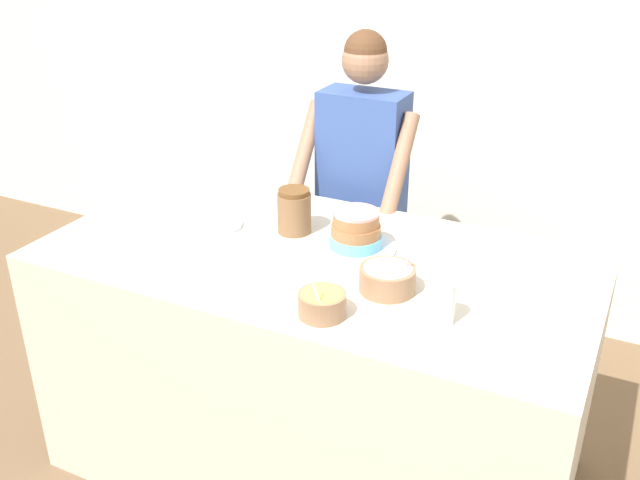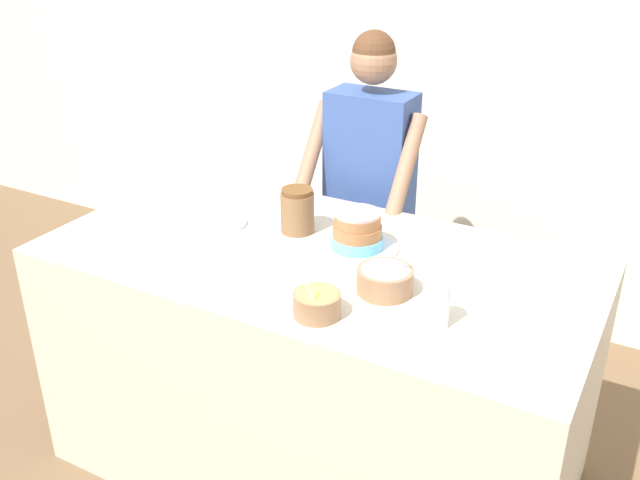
{
  "view_description": "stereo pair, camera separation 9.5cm",
  "coord_description": "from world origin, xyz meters",
  "px_view_note": "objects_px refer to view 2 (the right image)",
  "views": [
    {
      "loc": [
        0.99,
        -1.48,
        2.06
      ],
      "look_at": [
        0.04,
        0.44,
        1.03
      ],
      "focal_mm": 40.0,
      "sensor_mm": 36.0,
      "label": 1
    },
    {
      "loc": [
        1.07,
        -1.44,
        2.06
      ],
      "look_at": [
        0.04,
        0.44,
        1.03
      ],
      "focal_mm": 40.0,
      "sensor_mm": 36.0,
      "label": 2
    }
  ],
  "objects_px": {
    "person_baker": "(369,179)",
    "cake": "(357,234)",
    "ceramic_plate": "(220,223)",
    "drinking_glass": "(437,305)",
    "stoneware_jar": "(297,211)",
    "frosting_bowl_pink": "(385,280)",
    "frosting_bowl_yellow": "(317,303)"
  },
  "relations": [
    {
      "from": "cake",
      "to": "frosting_bowl_yellow",
      "type": "distance_m",
      "value": 0.46
    },
    {
      "from": "ceramic_plate",
      "to": "stoneware_jar",
      "type": "bearing_deg",
      "value": 16.92
    },
    {
      "from": "person_baker",
      "to": "cake",
      "type": "relative_size",
      "value": 5.49
    },
    {
      "from": "frosting_bowl_yellow",
      "to": "cake",
      "type": "bearing_deg",
      "value": 101.32
    },
    {
      "from": "person_baker",
      "to": "drinking_glass",
      "type": "xyz_separation_m",
      "value": [
        0.65,
        -0.92,
        0.04
      ]
    },
    {
      "from": "drinking_glass",
      "to": "frosting_bowl_yellow",
      "type": "bearing_deg",
      "value": -159.83
    },
    {
      "from": "frosting_bowl_pink",
      "to": "stoneware_jar",
      "type": "height_order",
      "value": "frosting_bowl_pink"
    },
    {
      "from": "cake",
      "to": "ceramic_plate",
      "type": "height_order",
      "value": "cake"
    },
    {
      "from": "frosting_bowl_yellow",
      "to": "drinking_glass",
      "type": "bearing_deg",
      "value": 20.17
    },
    {
      "from": "drinking_glass",
      "to": "stoneware_jar",
      "type": "height_order",
      "value": "stoneware_jar"
    },
    {
      "from": "frosting_bowl_yellow",
      "to": "frosting_bowl_pink",
      "type": "relative_size",
      "value": 0.83
    },
    {
      "from": "frosting_bowl_pink",
      "to": "drinking_glass",
      "type": "height_order",
      "value": "frosting_bowl_pink"
    },
    {
      "from": "frosting_bowl_yellow",
      "to": "ceramic_plate",
      "type": "distance_m",
      "value": 0.75
    },
    {
      "from": "ceramic_plate",
      "to": "cake",
      "type": "bearing_deg",
      "value": 6.01
    },
    {
      "from": "person_baker",
      "to": "cake",
      "type": "xyz_separation_m",
      "value": [
        0.23,
        -0.59,
        0.04
      ]
    },
    {
      "from": "person_baker",
      "to": "ceramic_plate",
      "type": "height_order",
      "value": "person_baker"
    },
    {
      "from": "drinking_glass",
      "to": "ceramic_plate",
      "type": "xyz_separation_m",
      "value": [
        -0.96,
        0.27,
        -0.06
      ]
    },
    {
      "from": "frosting_bowl_pink",
      "to": "ceramic_plate",
      "type": "distance_m",
      "value": 0.78
    },
    {
      "from": "person_baker",
      "to": "cake",
      "type": "bearing_deg",
      "value": -68.48
    },
    {
      "from": "cake",
      "to": "frosting_bowl_yellow",
      "type": "height_order",
      "value": "frosting_bowl_yellow"
    },
    {
      "from": "frosting_bowl_yellow",
      "to": "ceramic_plate",
      "type": "height_order",
      "value": "frosting_bowl_yellow"
    },
    {
      "from": "drinking_glass",
      "to": "cake",
      "type": "bearing_deg",
      "value": 141.51
    },
    {
      "from": "person_baker",
      "to": "stoneware_jar",
      "type": "bearing_deg",
      "value": -92.84
    },
    {
      "from": "frosting_bowl_pink",
      "to": "ceramic_plate",
      "type": "xyz_separation_m",
      "value": [
        -0.76,
        0.17,
        -0.04
      ]
    },
    {
      "from": "cake",
      "to": "frosting_bowl_pink",
      "type": "relative_size",
      "value": 1.55
    },
    {
      "from": "cake",
      "to": "drinking_glass",
      "type": "xyz_separation_m",
      "value": [
        0.42,
        -0.33,
        0.01
      ]
    },
    {
      "from": "drinking_glass",
      "to": "ceramic_plate",
      "type": "height_order",
      "value": "drinking_glass"
    },
    {
      "from": "person_baker",
      "to": "stoneware_jar",
      "type": "relative_size",
      "value": 9.51
    },
    {
      "from": "frosting_bowl_yellow",
      "to": "drinking_glass",
      "type": "xyz_separation_m",
      "value": [
        0.33,
        0.12,
        0.03
      ]
    },
    {
      "from": "frosting_bowl_yellow",
      "to": "ceramic_plate",
      "type": "relative_size",
      "value": 0.77
    },
    {
      "from": "cake",
      "to": "drinking_glass",
      "type": "bearing_deg",
      "value": -38.49
    },
    {
      "from": "cake",
      "to": "frosting_bowl_pink",
      "type": "distance_m",
      "value": 0.31
    }
  ]
}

